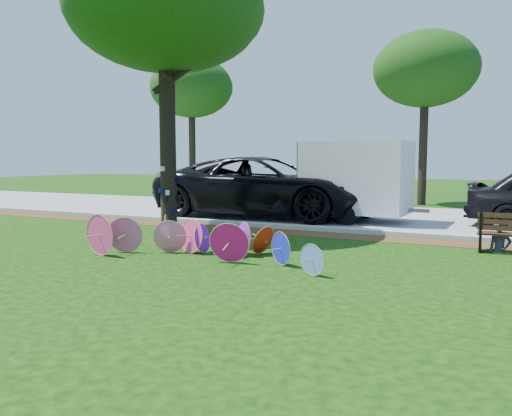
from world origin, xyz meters
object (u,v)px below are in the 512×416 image
at_px(cargo_trailer, 357,177).
at_px(person_left, 501,222).
at_px(main_tree, 166,11).
at_px(black_van, 265,187).
at_px(parasol_pile, 191,238).

relative_size(cargo_trailer, person_left, 2.41).
bearing_deg(main_tree, black_van, 76.75).
bearing_deg(black_van, cargo_trailer, -93.88).
bearing_deg(parasol_pile, cargo_trailer, 76.73).
xyz_separation_m(parasol_pile, black_van, (-1.54, 7.03, 0.67)).
xyz_separation_m(black_van, cargo_trailer, (3.19, 0.00, 0.38)).
relative_size(main_tree, black_van, 1.03).
xyz_separation_m(main_tree, cargo_trailer, (4.19, 4.23, -4.52)).
distance_m(main_tree, person_left, 9.83).
xyz_separation_m(main_tree, person_left, (8.29, 0.38, -5.27)).
bearing_deg(parasol_pile, black_van, 102.33).
height_order(main_tree, cargo_trailer, main_tree).
relative_size(main_tree, person_left, 5.81).
bearing_deg(person_left, cargo_trailer, 112.15).
bearing_deg(main_tree, parasol_pile, -47.94).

